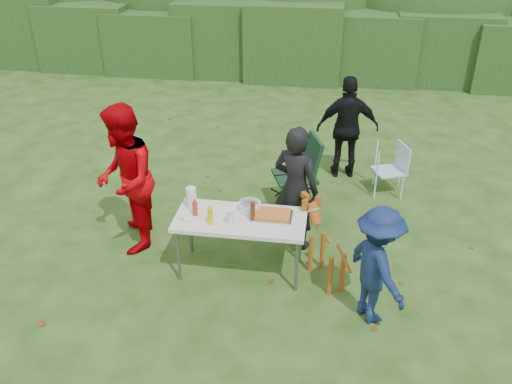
# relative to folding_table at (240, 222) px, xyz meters

# --- Properties ---
(ground) EXTENTS (80.00, 80.00, 0.00)m
(ground) POSITION_rel_folding_table_xyz_m (-0.05, -0.30, -0.69)
(ground) COLOR #1E4211
(hedge_row) EXTENTS (22.00, 1.40, 1.70)m
(hedge_row) POSITION_rel_folding_table_xyz_m (-0.05, 7.70, 0.16)
(hedge_row) COLOR #23471C
(hedge_row) RESTS_ON ground
(folding_table) EXTENTS (1.50, 0.70, 0.74)m
(folding_table) POSITION_rel_folding_table_xyz_m (0.00, 0.00, 0.00)
(folding_table) COLOR silver
(folding_table) RESTS_ON ground
(person_cook) EXTENTS (0.70, 0.59, 1.63)m
(person_cook) POSITION_rel_folding_table_xyz_m (0.58, 0.66, 0.13)
(person_cook) COLOR black
(person_cook) RESTS_ON ground
(person_red_jacket) EXTENTS (0.94, 1.08, 1.88)m
(person_red_jacket) POSITION_rel_folding_table_xyz_m (-1.47, 0.33, 0.26)
(person_red_jacket) COLOR #B60008
(person_red_jacket) RESTS_ON ground
(person_black_puffy) EXTENTS (0.99, 0.52, 1.62)m
(person_black_puffy) POSITION_rel_folding_table_xyz_m (1.20, 2.68, 0.12)
(person_black_puffy) COLOR black
(person_black_puffy) RESTS_ON ground
(child) EXTENTS (0.88, 1.00, 1.34)m
(child) POSITION_rel_folding_table_xyz_m (1.52, -0.58, -0.02)
(child) COLOR #132350
(child) RESTS_ON ground
(dog) EXTENTS (0.79, 0.97, 0.87)m
(dog) POSITION_rel_folding_table_xyz_m (1.01, -0.05, -0.25)
(dog) COLOR #9E4C16
(dog) RESTS_ON ground
(camping_chair) EXTENTS (0.83, 0.83, 1.04)m
(camping_chair) POSITION_rel_folding_table_xyz_m (0.49, 1.64, -0.17)
(camping_chair) COLOR #13311E
(camping_chair) RESTS_ON ground
(lawn_chair) EXTENTS (0.59, 0.59, 0.77)m
(lawn_chair) POSITION_rel_folding_table_xyz_m (1.85, 2.22, -0.30)
(lawn_chair) COLOR #61A5D1
(lawn_chair) RESTS_ON ground
(food_tray) EXTENTS (0.45, 0.30, 0.02)m
(food_tray) POSITION_rel_folding_table_xyz_m (0.36, 0.08, 0.06)
(food_tray) COLOR #B7B7BA
(food_tray) RESTS_ON folding_table
(focaccia_bread) EXTENTS (0.40, 0.26, 0.04)m
(focaccia_bread) POSITION_rel_folding_table_xyz_m (0.36, 0.08, 0.09)
(focaccia_bread) COLOR #C46E2A
(focaccia_bread) RESTS_ON food_tray
(mustard_bottle) EXTENTS (0.06, 0.06, 0.20)m
(mustard_bottle) POSITION_rel_folding_table_xyz_m (-0.31, -0.17, 0.15)
(mustard_bottle) COLOR #E8D400
(mustard_bottle) RESTS_ON folding_table
(ketchup_bottle) EXTENTS (0.06, 0.06, 0.22)m
(ketchup_bottle) POSITION_rel_folding_table_xyz_m (-0.50, -0.09, 0.16)
(ketchup_bottle) COLOR red
(ketchup_bottle) RESTS_ON folding_table
(beer_bottle) EXTENTS (0.06, 0.06, 0.24)m
(beer_bottle) POSITION_rel_folding_table_xyz_m (0.15, -0.03, 0.17)
(beer_bottle) COLOR #47230F
(beer_bottle) RESTS_ON folding_table
(paper_towel_roll) EXTENTS (0.12, 0.12, 0.26)m
(paper_towel_roll) POSITION_rel_folding_table_xyz_m (-0.60, 0.15, 0.18)
(paper_towel_roll) COLOR white
(paper_towel_roll) RESTS_ON folding_table
(cup_stack) EXTENTS (0.08, 0.08, 0.18)m
(cup_stack) POSITION_rel_folding_table_xyz_m (-0.09, -0.13, 0.14)
(cup_stack) COLOR white
(cup_stack) RESTS_ON folding_table
(pasta_bowl) EXTENTS (0.26, 0.26, 0.10)m
(pasta_bowl) POSITION_rel_folding_table_xyz_m (0.08, 0.19, 0.10)
(pasta_bowl) COLOR silver
(pasta_bowl) RESTS_ON folding_table
(plate_stack) EXTENTS (0.24, 0.24, 0.05)m
(plate_stack) POSITION_rel_folding_table_xyz_m (-0.54, -0.09, 0.08)
(plate_stack) COLOR white
(plate_stack) RESTS_ON folding_table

